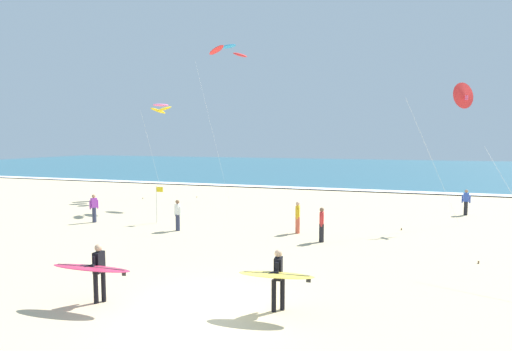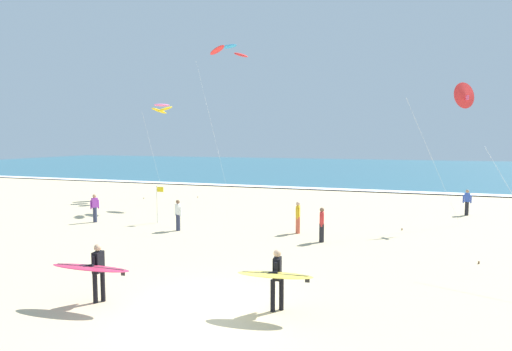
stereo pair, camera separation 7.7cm
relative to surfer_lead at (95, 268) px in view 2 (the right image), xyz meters
The scene contains 14 objects.
ground_plane 3.33m from the surfer_lead, ahead, with size 160.00×160.00×0.00m, color #D1BA8E.
ocean_water 58.64m from the surfer_lead, 86.93° to the left, with size 160.00×60.00×0.08m, color #2D6075.
shoreline_foam 29.04m from the surfer_lead, 83.79° to the left, with size 160.00×1.57×0.01m, color white.
surfer_lead is the anchor object (origin of this frame).
surfer_trailing 5.12m from the surfer_lead, 12.01° to the left, with size 2.06×1.00×1.71m.
kite_arc_cobalt_mid 21.42m from the surfer_lead, 100.59° to the left, with size 4.77×3.28×11.39m.
kite_delta_scarlet_far 19.94m from the surfer_lead, 53.27° to the left, with size 3.68×2.95×7.71m.
kite_arc_rose_high 22.45m from the surfer_lead, 116.23° to the left, with size 2.76×2.80×7.45m.
bystander_blue_top 22.26m from the surfer_lead, 56.66° to the left, with size 0.49×0.24×1.59m.
bystander_purple_top 12.49m from the surfer_lead, 129.93° to the left, with size 0.32×0.44×1.59m.
bystander_red_top 10.36m from the surfer_lead, 61.90° to the left, with size 0.22×0.50×1.59m.
bystander_yellow_top 11.07m from the surfer_lead, 71.78° to the left, with size 0.22×0.50×1.59m.
bystander_white_top 9.50m from the surfer_lead, 105.23° to the left, with size 0.46×0.29×1.59m.
lifeguard_flag 11.44m from the surfer_lead, 113.21° to the left, with size 0.45×0.05×2.10m.
Camera 2 is at (4.77, -9.67, 4.67)m, focal length 28.89 mm.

